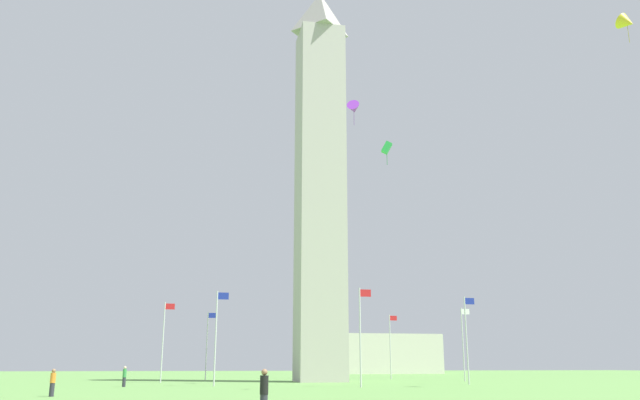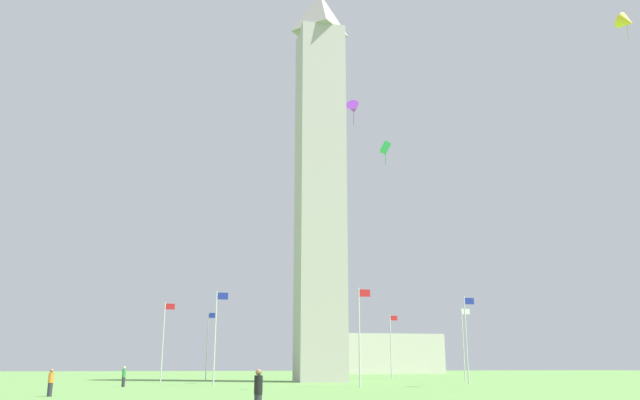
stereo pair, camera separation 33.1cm
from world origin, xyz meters
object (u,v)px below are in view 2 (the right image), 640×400
Objects in this scene: flagpole_n at (464,341)px; flagpole_se at (208,342)px; person_black_shirt at (258,393)px; kite_green_box at (385,148)px; flagpole_nw at (467,336)px; distant_building at (388,354)px; person_orange_shirt at (51,383)px; kite_yellow_delta at (626,22)px; flagpole_s at (164,338)px; flagpole_w at (360,332)px; person_green_shirt at (124,377)px; obelisk_monument at (320,172)px; flagpole_sw at (216,333)px; flagpole_ne at (391,344)px; kite_purple_delta at (353,108)px; flagpole_e at (296,344)px.

flagpole_se is (-29.60, 12.26, 0.00)m from flagpole_n.
kite_green_box is at bearing -7.29° from person_black_shirt.
flagpole_nw is 42.75m from person_black_shirt.
flagpole_se is at bearing -128.39° from distant_building.
person_orange_shirt is 28.93m from kite_green_box.
flagpole_s is at bearing 144.14° from kite_yellow_delta.
flagpole_w is 4.87× the size of person_green_shirt.
obelisk_monument is 33.40m from person_green_shirt.
flagpole_n is at bearing 22.50° from flagpole_sw.
flagpole_w is at bearing -51.51° from person_green_shirt.
obelisk_monument reaches higher than flagpole_nw.
person_black_shirt is 20.83m from person_orange_shirt.
person_orange_shirt is (-40.13, -29.46, -3.83)m from flagpole_n.
flagpole_ne is 4.38× the size of kite_green_box.
person_green_shirt is at bearing 35.50° from person_black_shirt.
kite_purple_delta is (-16.11, -11.50, 23.53)m from flagpole_n.
kite_yellow_delta is at bearing -49.96° from flagpole_se.
kite_purple_delta reaches higher than flagpole_e.
flagpole_s is 4.92× the size of person_black_shirt.
flagpole_w is at bearing -109.01° from distant_building.
person_black_shirt is (-11.99, -64.61, -3.78)m from flagpole_e.
flagpole_ne is 13.27m from flagpole_e.
flagpole_e is 37.24m from kite_purple_delta.
flagpole_n is 49.93m from person_orange_shirt.
kite_purple_delta reaches higher than person_black_shirt.
flagpole_n is at bearing 56.59° from kite_green_box.
person_orange_shirt is at bearing -152.00° from flagpole_w.
flagpole_n and flagpole_ne have the same top height.
flagpole_se is 32.04m from flagpole_w.
obelisk_monument is at bearing -45.13° from flagpole_se.
flagpole_sw is 3.16× the size of kite_purple_delta.
distant_building is (39.75, 74.69, -0.56)m from flagpole_sw.
kite_yellow_delta is at bearing -38.29° from person_black_shirt.
flagpole_n is 2.93× the size of kite_yellow_delta.
kite_yellow_delta reaches higher than flagpole_ne.
flagpole_s is at bearing 112.50° from flagpole_sw.
kite_green_box reaches higher than distant_building.
flagpole_se is at bearing -157.50° from flagpole_e.
distant_building is at bearing 73.12° from flagpole_ne.
kite_purple_delta reaches higher than kite_green_box.
flagpole_w is at bearing -101.91° from kite_purple_delta.
distant_building is (26.25, 73.92, -24.10)m from kite_purple_delta.
flagpole_se reaches higher than person_orange_shirt.
distant_building is (39.47, 109.69, 3.22)m from person_black_shirt.
distant_building reaches higher than person_black_shirt.
flagpole_nw is at bearing -37.55° from person_green_shirt.
flagpole_ne is 2.93× the size of kite_yellow_delta.
person_green_shirt is 0.90× the size of kite_green_box.
flagpole_nw is (24.52, -0.00, 0.00)m from flagpole_sw.
flagpole_e is at bearing 45.00° from flagpole_s.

